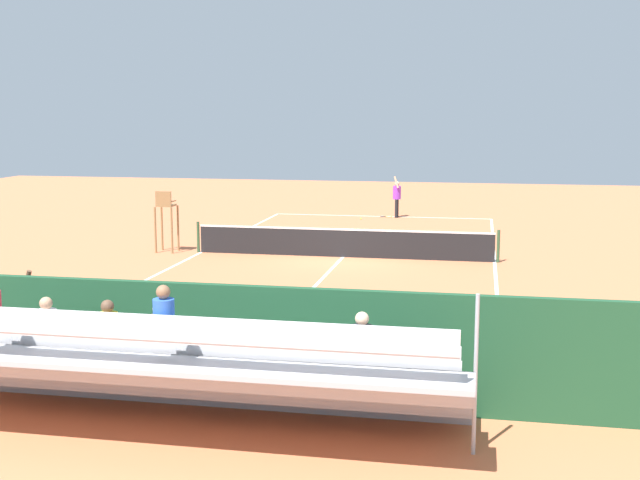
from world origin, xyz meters
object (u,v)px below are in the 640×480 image
at_px(equipment_bag, 260,379).
at_px(tennis_racket, 388,217).
at_px(umpire_chair, 166,215).
at_px(line_judge, 20,320).
at_px(courtside_bench, 362,363).
at_px(tennis_ball_near, 361,219).
at_px(tennis_player, 397,196).
at_px(bleacher_stand, 173,368).
at_px(tennis_net, 343,242).

xyz_separation_m(equipment_bag, tennis_racket, (0.47, -24.31, -0.16)).
height_order(umpire_chair, line_judge, umpire_chair).
xyz_separation_m(courtside_bench, tennis_ball_near, (3.37, -23.03, -0.53)).
distance_m(equipment_bag, tennis_player, 24.19).
relative_size(bleacher_stand, tennis_racket, 15.53).
relative_size(umpire_chair, tennis_ball_near, 32.42).
bearing_deg(tennis_ball_near, umpire_chair, 61.53).
bearing_deg(tennis_player, tennis_net, 86.27).
bearing_deg(tennis_racket, tennis_net, 88.40).
relative_size(equipment_bag, tennis_racket, 1.54).
bearing_deg(courtside_bench, umpire_chair, -56.24).
bearing_deg(bleacher_stand, line_judge, -28.11).
bearing_deg(equipment_bag, tennis_ball_near, -86.08).
bearing_deg(line_judge, bleacher_stand, 151.89).
bearing_deg(courtside_bench, bleacher_stand, 38.55).
relative_size(tennis_player, tennis_racket, 3.30).
distance_m(bleacher_stand, equipment_bag, 2.28).
xyz_separation_m(tennis_player, tennis_ball_near, (1.52, 1.01, -0.98)).
bearing_deg(tennis_ball_near, tennis_player, -146.37).
bearing_deg(tennis_racket, tennis_ball_near, 45.76).
height_order(tennis_net, tennis_racket, tennis_net).
bearing_deg(equipment_bag, tennis_racket, -88.89).
relative_size(bleacher_stand, tennis_player, 4.70).
distance_m(equipment_bag, tennis_racket, 24.31).
distance_m(tennis_net, tennis_player, 10.81).
xyz_separation_m(courtside_bench, equipment_bag, (1.78, 0.13, -0.38)).
distance_m(courtside_bench, tennis_ball_near, 23.28).
bearing_deg(equipment_bag, line_judge, -0.81).
height_order(umpire_chair, tennis_ball_near, umpire_chair).
xyz_separation_m(tennis_net, tennis_ball_near, (0.81, -9.76, -0.47)).
bearing_deg(tennis_net, tennis_ball_near, -85.24).
xyz_separation_m(umpire_chair, tennis_player, (-6.90, -10.94, -0.30)).
height_order(courtside_bench, tennis_ball_near, courtside_bench).
bearing_deg(tennis_net, tennis_player, -93.73).
relative_size(courtside_bench, tennis_ball_near, 27.27).
xyz_separation_m(umpire_chair, line_judge, (-2.33, 13.16, -0.30)).
bearing_deg(bleacher_stand, courtside_bench, -141.45).
height_order(bleacher_stand, tennis_ball_near, bleacher_stand).
bearing_deg(tennis_racket, tennis_player, 160.86).
height_order(tennis_net, tennis_player, tennis_player).
height_order(courtside_bench, line_judge, line_judge).
xyz_separation_m(tennis_racket, tennis_ball_near, (1.12, 1.15, 0.02)).
relative_size(tennis_net, bleacher_stand, 1.14).
bearing_deg(tennis_player, equipment_bag, 90.17).
relative_size(courtside_bench, equipment_bag, 2.00).
bearing_deg(tennis_player, courtside_bench, 94.41).
xyz_separation_m(bleacher_stand, tennis_player, (-0.77, -26.13, 0.05)).
height_order(tennis_player, tennis_ball_near, tennis_player).
height_order(umpire_chair, tennis_player, umpire_chair).
relative_size(tennis_net, tennis_ball_near, 156.06).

